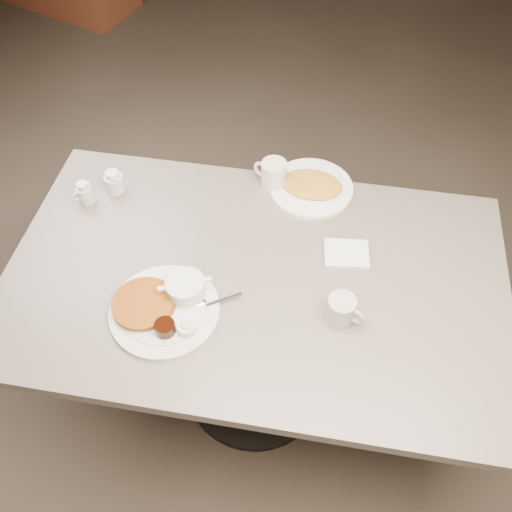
% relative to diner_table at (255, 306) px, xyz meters
% --- Properties ---
extents(room, '(7.04, 8.04, 2.84)m').
position_rel_diner_table_xyz_m(room, '(0.00, 0.00, 0.82)').
color(room, '#4C3F33').
rests_on(room, ground).
extents(diner_table, '(1.50, 0.90, 0.75)m').
position_rel_diner_table_xyz_m(diner_table, '(0.00, 0.00, 0.00)').
color(diner_table, slate).
rests_on(diner_table, ground).
extents(main_plate, '(0.41, 0.41, 0.07)m').
position_rel_diner_table_xyz_m(main_plate, '(-0.23, -0.16, 0.19)').
color(main_plate, silver).
rests_on(main_plate, diner_table).
extents(coffee_mug_near, '(0.12, 0.10, 0.09)m').
position_rel_diner_table_xyz_m(coffee_mug_near, '(0.26, -0.11, 0.22)').
color(coffee_mug_near, '#C1B2A4').
rests_on(coffee_mug_near, diner_table).
extents(napkin, '(0.15, 0.12, 0.02)m').
position_rel_diner_table_xyz_m(napkin, '(0.26, 0.12, 0.18)').
color(napkin, silver).
rests_on(napkin, diner_table).
extents(coffee_mug_far, '(0.13, 0.11, 0.10)m').
position_rel_diner_table_xyz_m(coffee_mug_far, '(-0.00, 0.39, 0.22)').
color(coffee_mug_far, white).
rests_on(coffee_mug_far, diner_table).
extents(creamer_left, '(0.07, 0.07, 0.08)m').
position_rel_diner_table_xyz_m(creamer_left, '(-0.60, 0.21, 0.21)').
color(creamer_left, silver).
rests_on(creamer_left, diner_table).
extents(creamer_right, '(0.08, 0.09, 0.08)m').
position_rel_diner_table_xyz_m(creamer_right, '(-0.53, 0.28, 0.21)').
color(creamer_right, silver).
rests_on(creamer_right, diner_table).
extents(hash_plate, '(0.30, 0.30, 0.04)m').
position_rel_diner_table_xyz_m(hash_plate, '(0.13, 0.39, 0.18)').
color(hash_plate, white).
rests_on(hash_plate, diner_table).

